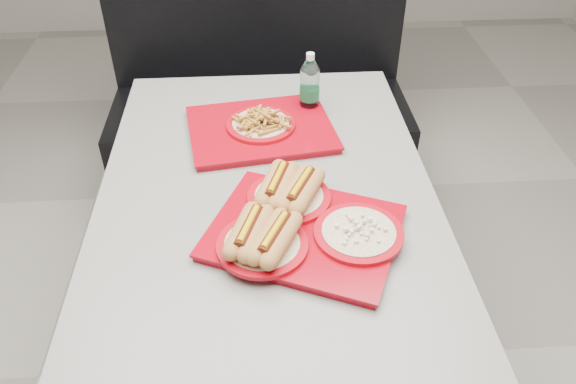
{
  "coord_description": "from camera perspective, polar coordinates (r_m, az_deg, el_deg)",
  "views": [
    {
      "loc": [
        -0.02,
        -1.15,
        1.69
      ],
      "look_at": [
        0.05,
        -0.08,
        0.83
      ],
      "focal_mm": 35.0,
      "sensor_mm": 36.0,
      "label": 1
    }
  ],
  "objects": [
    {
      "name": "ground",
      "position": [
        2.05,
        -1.62,
        -16.99
      ],
      "size": [
        6.0,
        6.0,
        0.0
      ],
      "primitive_type": "plane",
      "color": "gray",
      "rests_on": "ground"
    },
    {
      "name": "diner_table",
      "position": [
        1.6,
        -1.99,
        -5.07
      ],
      "size": [
        0.92,
        1.42,
        0.75
      ],
      "color": "black",
      "rests_on": "ground"
    },
    {
      "name": "booth_bench",
      "position": [
        2.59,
        -2.88,
        8.84
      ],
      "size": [
        1.3,
        0.57,
        1.35
      ],
      "color": "black",
      "rests_on": "ground"
    },
    {
      "name": "tray_near",
      "position": [
        1.35,
        0.94,
        -3.18
      ],
      "size": [
        0.54,
        0.49,
        0.1
      ],
      "rotation": [
        0.0,
        0.0,
        -0.41
      ],
      "color": "#980411",
      "rests_on": "diner_table"
    },
    {
      "name": "tray_far",
      "position": [
        1.73,
        -2.78,
        6.69
      ],
      "size": [
        0.48,
        0.4,
        0.09
      ],
      "rotation": [
        0.0,
        0.0,
        0.15
      ],
      "color": "#980411",
      "rests_on": "diner_table"
    },
    {
      "name": "water_bottle",
      "position": [
        1.81,
        2.21,
        10.61
      ],
      "size": [
        0.06,
        0.06,
        0.2
      ],
      "rotation": [
        0.0,
        0.0,
        -0.29
      ],
      "color": "silver",
      "rests_on": "diner_table"
    }
  ]
}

